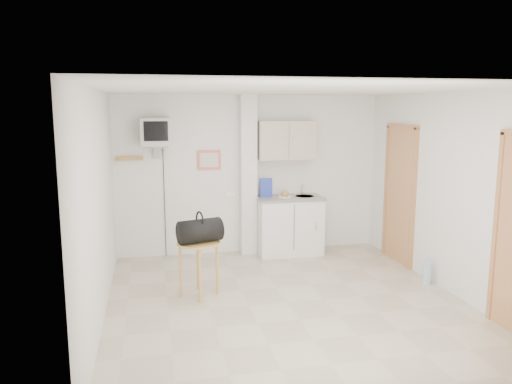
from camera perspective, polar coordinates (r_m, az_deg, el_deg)
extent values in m
plane|color=#BFB097|center=(6.12, 3.55, -12.47)|extent=(4.50, 4.50, 0.00)
cube|color=white|center=(7.93, -0.71, 2.01)|extent=(4.20, 0.04, 2.50)
cube|color=white|center=(3.71, 13.14, -7.07)|extent=(4.20, 0.04, 2.50)
cube|color=white|center=(5.59, -17.55, -1.66)|extent=(0.04, 4.50, 2.50)
cube|color=white|center=(6.64, 21.40, -0.14)|extent=(0.04, 4.50, 2.50)
cube|color=white|center=(5.68, 3.81, 11.62)|extent=(4.20, 4.50, 0.04)
cube|color=white|center=(7.81, -0.91, 1.89)|extent=(0.25, 0.22, 2.50)
cube|color=#E16451|center=(7.78, -5.39, 3.68)|extent=(0.36, 0.03, 0.30)
cube|color=silver|center=(7.77, -5.38, 3.66)|extent=(0.28, 0.01, 0.22)
cube|color=tan|center=(7.72, -14.28, 3.75)|extent=(0.40, 0.05, 0.06)
cube|color=white|center=(7.91, -2.96, -0.22)|extent=(0.15, 0.02, 0.08)
cylinder|color=tan|center=(7.67, -15.42, 3.59)|extent=(0.02, 0.08, 0.02)
cylinder|color=tan|center=(7.66, -13.17, 3.67)|extent=(0.02, 0.08, 0.02)
cube|color=#AB6D38|center=(7.73, 16.07, -0.44)|extent=(0.04, 0.75, 2.00)
cube|color=#9C6D3A|center=(7.73, 16.04, -0.44)|extent=(0.06, 0.87, 2.06)
cube|color=white|center=(7.95, 3.81, -3.93)|extent=(1.00, 0.55, 0.88)
cube|color=gray|center=(7.86, 3.85, -0.67)|extent=(1.03, 0.58, 0.04)
cylinder|color=#B7B7BA|center=(7.93, 5.58, -0.64)|extent=(0.30, 0.30, 0.05)
cylinder|color=#B7B7BA|center=(8.04, 5.30, 0.27)|extent=(0.02, 0.02, 0.16)
cylinder|color=#B7B7BA|center=(7.97, 5.43, 0.74)|extent=(0.02, 0.13, 0.02)
cube|color=beige|center=(7.85, 3.48, 5.95)|extent=(0.90, 0.32, 0.60)
cube|color=#273DA7|center=(7.78, 1.14, 0.49)|extent=(0.19, 0.07, 0.29)
cylinder|color=white|center=(7.80, 3.33, -0.54)|extent=(0.22, 0.22, 0.01)
sphere|color=tan|center=(7.79, 3.34, -0.20)|extent=(0.11, 0.11, 0.11)
cube|color=slate|center=(7.57, -11.34, 5.11)|extent=(0.36, 0.32, 0.02)
cube|color=slate|center=(7.71, -11.33, 4.59)|extent=(0.10, 0.06, 0.20)
cube|color=#A9A9AB|center=(7.49, -11.39, 6.75)|extent=(0.44, 0.42, 0.40)
cube|color=black|center=(7.27, -11.37, 6.83)|extent=(0.34, 0.02, 0.28)
cylinder|color=black|center=(7.82, -10.41, -1.11)|extent=(0.01, 0.01, 1.73)
cylinder|color=tan|center=(6.14, -6.60, -5.80)|extent=(0.53, 0.53, 0.03)
cylinder|color=tan|center=(6.26, -4.46, -8.77)|extent=(0.04, 0.04, 0.66)
cylinder|color=tan|center=(6.46, -6.63, -8.22)|extent=(0.04, 0.04, 0.66)
cylinder|color=tan|center=(6.24, -8.62, -8.90)|extent=(0.04, 0.04, 0.66)
cylinder|color=tan|center=(6.03, -6.43, -9.51)|extent=(0.04, 0.04, 0.66)
cylinder|color=black|center=(6.07, -6.43, -4.44)|extent=(0.58, 0.43, 0.29)
torus|color=black|center=(6.04, -6.45, -3.21)|extent=(0.09, 0.22, 0.22)
cylinder|color=#A0C0D2|center=(7.03, 18.98, -8.73)|extent=(0.11, 0.11, 0.30)
cylinder|color=#A0C0D2|center=(6.97, 19.06, -7.40)|extent=(0.03, 0.03, 0.04)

